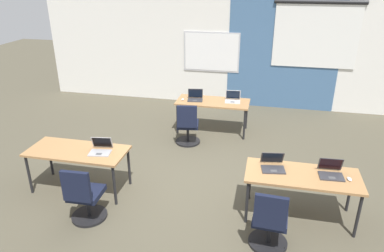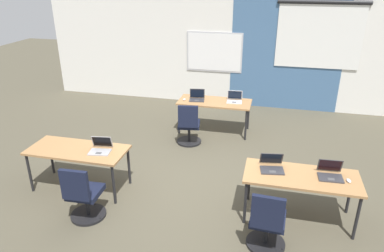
{
  "view_description": "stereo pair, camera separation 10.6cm",
  "coord_description": "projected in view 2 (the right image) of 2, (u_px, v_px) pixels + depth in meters",
  "views": [
    {
      "loc": [
        1.16,
        -5.2,
        3.36
      ],
      "look_at": [
        -0.03,
        0.2,
        0.96
      ],
      "focal_mm": 33.45,
      "sensor_mm": 36.0,
      "label": 1
    },
    {
      "loc": [
        1.26,
        -5.17,
        3.36
      ],
      "look_at": [
        -0.03,
        0.2,
        0.96
      ],
      "focal_mm": 33.45,
      "sensor_mm": 36.0,
      "label": 2
    }
  ],
  "objects": [
    {
      "name": "ground_plane",
      "position": [
        191.0,
        181.0,
        6.22
      ],
      "size": [
        24.0,
        24.0,
        0.0
      ],
      "color": "#4C4738"
    },
    {
      "name": "laptop_far_right",
      "position": [
        235.0,
        99.0,
        7.86
      ],
      "size": [
        0.35,
        0.31,
        0.23
      ],
      "rotation": [
        0.0,
        0.0,
        0.08
      ],
      "color": "silver",
      "rests_on": "desk_far_center"
    },
    {
      "name": "chair_far_left",
      "position": [
        189.0,
        127.0,
        7.43
      ],
      "size": [
        0.52,
        0.57,
        0.92
      ],
      "rotation": [
        0.0,
        0.0,
        3.31
      ],
      "color": "black",
      "rests_on": "ground"
    },
    {
      "name": "desk_near_left",
      "position": [
        78.0,
        152.0,
        5.8
      ],
      "size": [
        1.6,
        0.7,
        0.72
      ],
      "color": "#A37547",
      "rests_on": "ground"
    },
    {
      "name": "laptop_near_right_end",
      "position": [
        330.0,
        173.0,
        4.98
      ],
      "size": [
        0.35,
        0.32,
        0.23
      ],
      "rotation": [
        0.0,
        0.0,
        0.06
      ],
      "color": "#333338",
      "rests_on": "desk_near_right"
    },
    {
      "name": "desk_near_right",
      "position": [
        301.0,
        179.0,
        5.05
      ],
      "size": [
        1.6,
        0.7,
        0.72
      ],
      "color": "#A37547",
      "rests_on": "ground"
    },
    {
      "name": "back_wall_assembly",
      "position": [
        231.0,
        52.0,
        9.39
      ],
      "size": [
        10.0,
        0.27,
        2.8
      ],
      "color": "silver",
      "rests_on": "ground"
    },
    {
      "name": "chair_near_left_inner",
      "position": [
        84.0,
        197.0,
        5.13
      ],
      "size": [
        0.52,
        0.55,
        0.92
      ],
      "rotation": [
        0.0,
        0.0,
        3.18
      ],
      "color": "black",
      "rests_on": "ground"
    },
    {
      "name": "mouse_near_right_end",
      "position": [
        349.0,
        181.0,
        4.87
      ],
      "size": [
        0.07,
        0.11,
        0.03
      ],
      "color": "silver",
      "rests_on": "desk_near_right"
    },
    {
      "name": "laptop_near_left_inner",
      "position": [
        101.0,
        148.0,
        5.69
      ],
      "size": [
        0.37,
        0.35,
        0.23
      ],
      "rotation": [
        0.0,
        0.0,
        0.15
      ],
      "color": "#9E9EA3",
      "rests_on": "desk_near_left"
    },
    {
      "name": "laptop_near_right_inner",
      "position": [
        272.0,
        166.0,
        5.17
      ],
      "size": [
        0.38,
        0.37,
        0.22
      ],
      "rotation": [
        0.0,
        0.0,
        0.16
      ],
      "color": "#333338",
      "rests_on": "desk_near_right"
    },
    {
      "name": "mouse_far_left",
      "position": [
        184.0,
        99.0,
        7.96
      ],
      "size": [
        0.06,
        0.1,
        0.03
      ],
      "color": "silver",
      "rests_on": "desk_far_center"
    },
    {
      "name": "chair_near_right_inner",
      "position": [
        267.0,
        225.0,
        4.57
      ],
      "size": [
        0.52,
        0.55,
        0.92
      ],
      "rotation": [
        0.0,
        0.0,
        3.08
      ],
      "color": "black",
      "rests_on": "ground"
    },
    {
      "name": "laptop_far_left",
      "position": [
        197.0,
        98.0,
        7.96
      ],
      "size": [
        0.37,
        0.32,
        0.24
      ],
      "rotation": [
        0.0,
        0.0,
        0.16
      ],
      "color": "#333338",
      "rests_on": "desk_far_center"
    },
    {
      "name": "desk_far_center",
      "position": [
        215.0,
        104.0,
        7.92
      ],
      "size": [
        1.6,
        0.7,
        0.72
      ],
      "color": "#A37547",
      "rests_on": "ground"
    }
  ]
}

